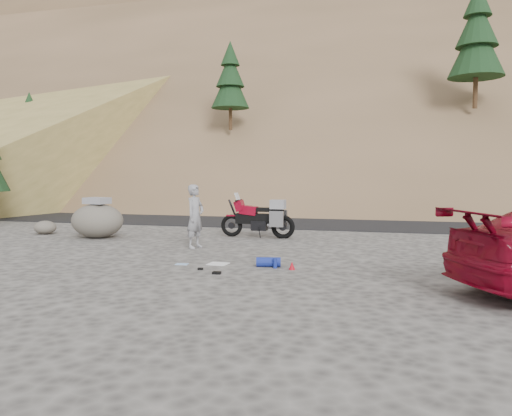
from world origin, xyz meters
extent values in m
plane|color=#44413F|center=(0.00, 0.00, 0.00)|extent=(140.00, 140.00, 0.00)
cube|color=black|center=(0.00, 9.00, 0.00)|extent=(120.00, 7.00, 0.05)
cube|color=brown|center=(2.00, 30.00, 8.00)|extent=(110.00, 51.90, 46.72)
cube|color=brown|center=(2.00, 30.00, 8.30)|extent=(110.00, 43.28, 36.46)
cube|color=brown|center=(2.00, 50.00, 14.00)|extent=(120.00, 40.00, 30.00)
cylinder|color=#382514|center=(-4.00, 14.00, 4.90)|extent=(0.17, 0.17, 1.40)
cone|color=black|center=(-4.00, 14.00, 6.44)|extent=(2.00, 2.00, 2.25)
cone|color=black|center=(-4.00, 14.00, 7.29)|extent=(1.50, 1.50, 1.76)
cone|color=black|center=(-4.00, 14.00, 8.15)|extent=(1.00, 1.00, 1.26)
cylinder|color=#382514|center=(8.00, 15.00, 5.94)|extent=(0.22, 0.22, 1.82)
cone|color=black|center=(8.00, 15.00, 7.95)|extent=(2.60, 2.60, 2.92)
cone|color=black|center=(8.00, 15.00, 9.06)|extent=(1.95, 1.95, 2.28)
cylinder|color=#382514|center=(-18.00, 16.00, 3.57)|extent=(0.15, 0.15, 1.26)
cone|color=black|center=(-18.00, 16.00, 4.96)|extent=(1.80, 1.80, 2.03)
cone|color=black|center=(-18.00, 16.00, 5.72)|extent=(1.35, 1.35, 1.58)
cone|color=black|center=(-18.00, 16.00, 6.49)|extent=(0.90, 0.90, 1.13)
torus|color=black|center=(-0.49, 3.23, 0.34)|extent=(0.68, 0.12, 0.68)
cylinder|color=black|center=(-0.49, 3.23, 0.34)|extent=(0.20, 0.06, 0.20)
torus|color=black|center=(1.10, 3.24, 0.34)|extent=(0.72, 0.14, 0.72)
cylinder|color=black|center=(1.10, 3.24, 0.34)|extent=(0.23, 0.08, 0.23)
cylinder|color=black|center=(-0.41, 3.23, 0.72)|extent=(0.38, 0.06, 0.83)
cylinder|color=black|center=(-0.26, 3.23, 1.10)|extent=(0.05, 0.63, 0.05)
cube|color=black|center=(0.28, 3.24, 0.56)|extent=(1.23, 0.25, 0.31)
cube|color=black|center=(0.38, 3.24, 0.36)|extent=(0.46, 0.31, 0.29)
cube|color=maroon|center=(0.04, 3.24, 0.82)|extent=(0.54, 0.31, 0.32)
cube|color=maroon|center=(-0.23, 3.23, 0.94)|extent=(0.31, 0.35, 0.36)
cube|color=silver|center=(-0.30, 3.23, 1.21)|extent=(0.12, 0.31, 0.26)
cube|color=black|center=(0.53, 3.24, 0.84)|extent=(0.56, 0.23, 0.12)
cube|color=black|center=(0.92, 3.24, 0.80)|extent=(0.36, 0.18, 0.10)
cube|color=#A4A3A7|center=(0.96, 2.97, 0.59)|extent=(0.41, 0.12, 0.46)
cube|color=#A4A3A7|center=(0.96, 3.50, 0.59)|extent=(0.41, 0.12, 0.46)
cube|color=gray|center=(0.94, 3.24, 1.00)|extent=(0.43, 0.35, 0.27)
cube|color=maroon|center=(-0.49, 3.23, 0.64)|extent=(0.31, 0.12, 0.04)
cylinder|color=black|center=(0.43, 3.05, 0.18)|extent=(0.02, 0.21, 0.37)
cylinder|color=#A4A3A7|center=(0.89, 3.09, 0.41)|extent=(0.47, 0.09, 0.13)
imported|color=gray|center=(-0.68, 0.80, 0.00)|extent=(0.52, 0.67, 1.63)
ellipsoid|color=#545048|center=(-4.27, 1.94, 0.51)|extent=(1.94, 1.80, 1.01)
cube|color=gray|center=(-4.27, 1.94, 1.10)|extent=(0.72, 0.60, 0.18)
ellipsoid|color=#545048|center=(-6.38, 2.31, 0.21)|extent=(0.79, 0.73, 0.42)
cube|color=white|center=(0.64, -1.22, 0.01)|extent=(0.43, 0.38, 0.01)
cylinder|color=navy|center=(1.75, -1.24, 0.10)|extent=(0.53, 0.29, 0.20)
cylinder|color=navy|center=(1.91, -1.36, 0.11)|extent=(0.10, 0.10, 0.21)
cone|color=#B70C19|center=(2.27, -1.42, 0.08)|extent=(0.14, 0.14, 0.16)
cube|color=black|center=(0.96, -2.21, 0.02)|extent=(0.17, 0.13, 0.05)
cube|color=black|center=(0.51, -1.89, 0.02)|extent=(0.13, 0.11, 0.04)
cube|color=#90B4DF|center=(-0.09, -1.45, 0.01)|extent=(0.28, 0.22, 0.01)
camera|label=1|loc=(4.12, -11.08, 1.92)|focal=35.00mm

